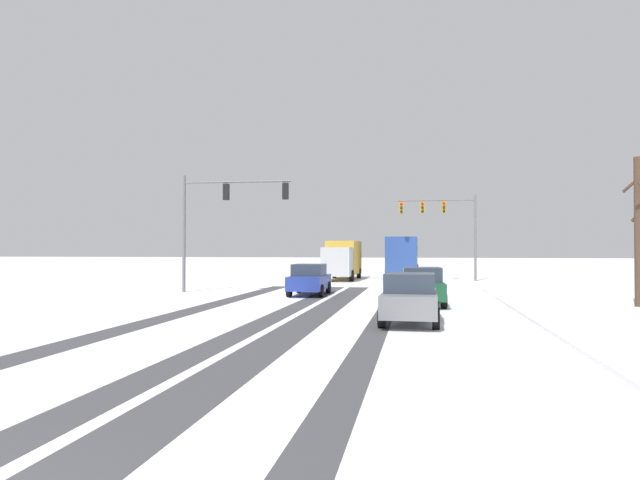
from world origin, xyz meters
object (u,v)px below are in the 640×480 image
Objects in this scene: car_grey_third at (410,298)px; bare_tree_sidewalk_mid at (640,228)px; traffic_signal_near_left at (221,208)px; car_dark_green_second at (422,286)px; traffic_signal_far_right at (444,217)px; car_blue_lead at (309,279)px; box_truck_delivery at (343,259)px; bus_oncoming at (403,254)px.

car_grey_third is 0.66× the size of bare_tree_sidewalk_mid.
traffic_signal_near_left reaches higher than car_grey_third.
bare_tree_sidewalk_mid is at bearing 6.36° from car_dark_green_second.
traffic_signal_far_right is 19.61m from car_dark_green_second.
car_grey_third is (10.49, -11.24, -3.83)m from traffic_signal_near_left.
car_grey_third is at bearing -62.70° from car_blue_lead.
car_blue_lead is (5.18, -0.96, -3.83)m from traffic_signal_near_left.
car_blue_lead is 14.86m from box_truck_delivery.
car_blue_lead is at bearing -116.85° from traffic_signal_far_right.
bus_oncoming is at bearing 115.94° from traffic_signal_far_right.
box_truck_delivery is (4.93, 13.88, -3.01)m from traffic_signal_near_left.
bare_tree_sidewalk_mid is (9.37, 6.96, 2.46)m from car_grey_third.
box_truck_delivery is at bearing 102.47° from car_grey_third.
bus_oncoming is (4.25, 21.46, 1.18)m from car_blue_lead.
box_truck_delivery is 1.19× the size of bare_tree_sidewalk_mid.
car_dark_green_second is 20.09m from box_truck_delivery.
bare_tree_sidewalk_mid reaches higher than car_grey_third.
car_dark_green_second is 0.56× the size of box_truck_delivery.
traffic_signal_near_left reaches higher than box_truck_delivery.
bus_oncoming is at bearing 93.28° from car_dark_green_second.
car_grey_third is at bearing -143.41° from bare_tree_sidewalk_mid.
car_blue_lead is 0.56× the size of box_truck_delivery.
car_grey_third is (-0.42, -5.96, 0.00)m from car_dark_green_second.
box_truck_delivery reaches higher than car_dark_green_second.
car_dark_green_second is at bearing -173.64° from bare_tree_sidewalk_mid.
bare_tree_sidewalk_mid reaches higher than car_dark_green_second.
car_blue_lead is at bearing 142.93° from car_dark_green_second.
car_dark_green_second is 0.67× the size of bare_tree_sidewalk_mid.
traffic_signal_near_left is 15.04m from box_truck_delivery.
bus_oncoming reaches higher than car_grey_third.
traffic_signal_far_right reaches higher than car_blue_lead.
box_truck_delivery is at bearing 90.96° from car_blue_lead.
traffic_signal_far_right reaches higher than car_grey_third.
bus_oncoming is 8.01m from box_truck_delivery.
traffic_signal_near_left is 18.77m from traffic_signal_far_right.
traffic_signal_near_left reaches higher than car_blue_lead.
traffic_signal_far_right is 0.88× the size of box_truck_delivery.
car_blue_lead is 0.37× the size of bus_oncoming.
car_blue_lead is 0.99× the size of car_dark_green_second.
traffic_signal_near_left is at bearing -132.48° from traffic_signal_far_right.
car_grey_third is at bearing -88.09° from bus_oncoming.
traffic_signal_near_left is 20.37m from bare_tree_sidewalk_mid.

